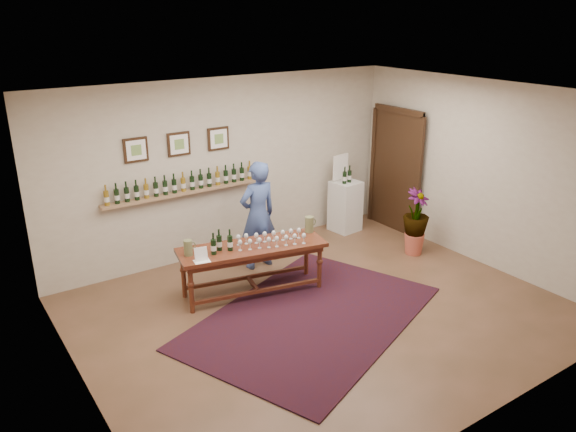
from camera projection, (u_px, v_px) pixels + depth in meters
ground at (322, 312)px, 7.37m from camera, size 6.00×6.00×0.00m
room_shell at (356, 173)px, 9.54m from camera, size 6.00×6.00×6.00m
rug at (312, 317)px, 7.23m from camera, size 3.91×3.29×0.02m
tasting_table at (252, 253)px, 7.67m from camera, size 2.10×1.05×0.71m
table_glasses at (271, 239)px, 7.65m from camera, size 1.18×0.61×0.16m
table_bottles at (220, 241)px, 7.40m from camera, size 0.28×0.17×0.30m
pitcher_left at (188, 248)px, 7.30m from camera, size 0.15×0.15×0.21m
pitcher_right at (309, 224)px, 8.06m from camera, size 0.18×0.18×0.23m
menu_card at (201, 254)px, 7.14m from camera, size 0.22×0.18×0.18m
display_pedestal at (345, 206)px, 9.96m from camera, size 0.50×0.50×0.90m
pedestal_bottles at (347, 175)px, 9.69m from camera, size 0.29×0.11×0.29m
info_sign at (340, 167)px, 9.80m from camera, size 0.35×0.06×0.48m
potted_plant at (416, 222)px, 8.95m from camera, size 0.58×0.58×0.93m
person at (258, 215)px, 8.41m from camera, size 0.62×0.42×1.67m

